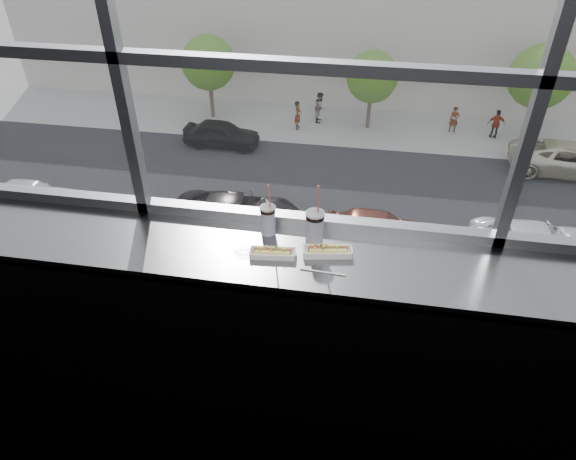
% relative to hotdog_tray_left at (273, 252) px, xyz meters
% --- Properties ---
extents(wall_back_lower, '(6.00, 0.00, 6.00)m').
position_rel_hotdog_tray_left_xyz_m(wall_back_lower, '(0.17, 0.31, -0.57)').
color(wall_back_lower, black).
rests_on(wall_back_lower, ground).
extents(counter, '(6.00, 0.55, 0.06)m').
position_rel_hotdog_tray_left_xyz_m(counter, '(0.17, 0.04, -0.05)').
color(counter, slate).
rests_on(counter, ground).
extents(counter_fascia, '(6.00, 0.04, 1.04)m').
position_rel_hotdog_tray_left_xyz_m(counter_fascia, '(0.17, -0.22, -0.57)').
color(counter_fascia, slate).
rests_on(counter_fascia, ground).
extents(hotdog_tray_left, '(0.24, 0.10, 0.06)m').
position_rel_hotdog_tray_left_xyz_m(hotdog_tray_left, '(0.00, 0.00, 0.00)').
color(hotdog_tray_left, white).
rests_on(hotdog_tray_left, counter).
extents(hotdog_tray_right, '(0.27, 0.13, 0.06)m').
position_rel_hotdog_tray_left_xyz_m(hotdog_tray_right, '(0.28, 0.06, 0.00)').
color(hotdog_tray_right, white).
rests_on(hotdog_tray_right, counter).
extents(soda_cup_left, '(0.09, 0.09, 0.32)m').
position_rel_hotdog_tray_left_xyz_m(soda_cup_left, '(-0.06, 0.20, 0.07)').
color(soda_cup_left, white).
rests_on(soda_cup_left, counter).
extents(soda_cup_right, '(0.10, 0.10, 0.38)m').
position_rel_hotdog_tray_left_xyz_m(soda_cup_right, '(0.20, 0.14, 0.09)').
color(soda_cup_right, white).
rests_on(soda_cup_right, counter).
extents(loose_straw, '(0.23, 0.02, 0.01)m').
position_rel_hotdog_tray_left_xyz_m(loose_straw, '(0.27, -0.09, -0.02)').
color(loose_straw, white).
rests_on(loose_straw, counter).
extents(wrapper, '(0.11, 0.08, 0.03)m').
position_rel_hotdog_tray_left_xyz_m(wrapper, '(-0.16, 0.00, -0.01)').
color(wrapper, silver).
rests_on(wrapper, counter).
extents(plaza_ground, '(120.00, 120.00, 0.00)m').
position_rel_hotdog_tray_left_xyz_m(plaza_ground, '(0.17, 43.81, -12.12)').
color(plaza_ground, gray).
rests_on(plaza_ground, ground).
extents(plaza_near, '(50.00, 14.00, 0.04)m').
position_rel_hotdog_tray_left_xyz_m(plaza_near, '(0.17, 7.31, -12.10)').
color(plaza_near, gray).
rests_on(plaza_near, plaza_ground).
extents(street_asphalt, '(80.00, 10.00, 0.06)m').
position_rel_hotdog_tray_left_xyz_m(street_asphalt, '(0.17, 20.31, -12.09)').
color(street_asphalt, black).
rests_on(street_asphalt, plaza_ground).
extents(far_sidewalk, '(80.00, 6.00, 0.04)m').
position_rel_hotdog_tray_left_xyz_m(far_sidewalk, '(0.17, 28.31, -12.10)').
color(far_sidewalk, gray).
rests_on(far_sidewalk, plaza_ground).
extents(far_building, '(50.00, 14.00, 8.00)m').
position_rel_hotdog_tray_left_xyz_m(far_building, '(0.17, 38.31, -8.12)').
color(far_building, '#B9B0A3').
rests_on(far_building, plaza_ground).
extents(car_near_d, '(2.63, 6.18, 2.05)m').
position_rel_hotdog_tray_left_xyz_m(car_near_d, '(7.85, 16.31, -11.04)').
color(car_near_d, white).
rests_on(car_near_d, street_asphalt).
extents(car_near_a, '(2.90, 5.94, 1.92)m').
position_rel_hotdog_tray_left_xyz_m(car_near_a, '(-15.15, 16.31, -11.11)').
color(car_near_a, silver).
rests_on(car_near_a, street_asphalt).
extents(car_far_a, '(2.71, 6.10, 2.01)m').
position_rel_hotdog_tray_left_xyz_m(car_far_a, '(-7.98, 24.31, -11.06)').
color(car_far_a, black).
rests_on(car_far_a, street_asphalt).
extents(car_far_c, '(3.04, 6.66, 2.18)m').
position_rel_hotdog_tray_left_xyz_m(car_far_c, '(10.99, 24.31, -10.97)').
color(car_far_c, beige).
rests_on(car_far_c, street_asphalt).
extents(car_near_b, '(3.01, 6.60, 2.16)m').
position_rel_hotdog_tray_left_xyz_m(car_near_b, '(-5.00, 16.31, -10.98)').
color(car_near_b, black).
rests_on(car_near_b, street_asphalt).
extents(car_near_c, '(2.59, 6.19, 2.06)m').
position_rel_hotdog_tray_left_xyz_m(car_near_c, '(1.23, 16.31, -11.03)').
color(car_near_c, maroon).
rests_on(car_near_c, street_asphalt).
extents(pedestrian_d, '(0.94, 0.70, 2.11)m').
position_rel_hotdog_tray_left_xyz_m(pedestrian_d, '(7.92, 28.13, -11.03)').
color(pedestrian_d, '#66605B').
rests_on(pedestrian_d, far_sidewalk).
extents(pedestrian_b, '(0.76, 1.01, 2.28)m').
position_rel_hotdog_tray_left_xyz_m(pedestrian_b, '(-2.74, 28.75, -10.94)').
color(pedestrian_b, '#66605B').
rests_on(pedestrian_b, far_sidewalk).
extents(pedestrian_c, '(0.84, 0.63, 1.89)m').
position_rel_hotdog_tray_left_xyz_m(pedestrian_c, '(5.53, 28.56, -11.14)').
color(pedestrian_c, '#66605B').
rests_on(pedestrian_c, far_sidewalk).
extents(pedestrian_a, '(0.71, 0.95, 2.14)m').
position_rel_hotdog_tray_left_xyz_m(pedestrian_a, '(-3.97, 27.42, -11.02)').
color(pedestrian_a, '#66605B').
rests_on(pedestrian_a, far_sidewalk).
extents(tree_left, '(3.35, 3.35, 5.23)m').
position_rel_hotdog_tray_left_xyz_m(tree_left, '(-9.73, 28.31, -8.58)').
color(tree_left, '#47382B').
rests_on(tree_left, far_sidewalk).
extents(tree_center, '(3.08, 3.08, 4.82)m').
position_rel_hotdog_tray_left_xyz_m(tree_center, '(0.33, 28.31, -8.86)').
color(tree_center, '#47382B').
rests_on(tree_center, far_sidewalk).
extents(tree_right, '(3.60, 3.60, 5.63)m').
position_rel_hotdog_tray_left_xyz_m(tree_right, '(9.71, 28.31, -8.31)').
color(tree_right, '#47382B').
rests_on(tree_right, far_sidewalk).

